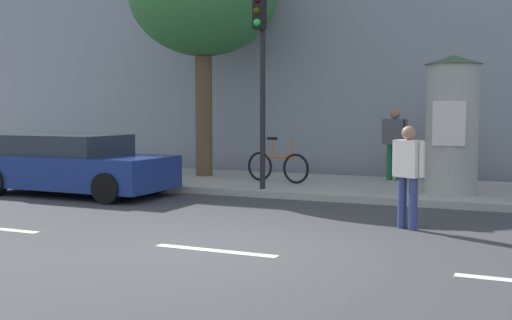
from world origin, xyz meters
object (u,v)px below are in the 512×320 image
at_px(traffic_light, 261,59).
at_px(pedestrian_tallest, 443,144).
at_px(poster_column, 452,124).
at_px(bicycle_leaning, 277,166).
at_px(pedestrian_in_red_top, 395,137).
at_px(pedestrian_with_backpack, 408,169).
at_px(parked_car_blue, 74,165).

relative_size(traffic_light, pedestrian_tallest, 2.69).
relative_size(poster_column, bicycle_leaning, 1.66).
relative_size(pedestrian_tallest, bicycle_leaning, 0.90).
relative_size(traffic_light, bicycle_leaning, 2.43).
height_order(pedestrian_in_red_top, bicycle_leaning, pedestrian_in_red_top).
bearing_deg(poster_column, traffic_light, -165.63).
height_order(poster_column, bicycle_leaning, poster_column).
xyz_separation_m(pedestrian_with_backpack, pedestrian_in_red_top, (-1.34, 5.62, 0.26)).
height_order(traffic_light, bicycle_leaning, traffic_light).
bearing_deg(poster_column, pedestrian_with_backpack, -93.90).
distance_m(traffic_light, poster_column, 4.28).
relative_size(poster_column, pedestrian_in_red_top, 1.63).
height_order(poster_column, pedestrian_tallest, poster_column).
bearing_deg(parked_car_blue, pedestrian_tallest, 32.18).
distance_m(pedestrian_with_backpack, bicycle_leaning, 5.61).
bearing_deg(pedestrian_in_red_top, pedestrian_with_backpack, -76.62).
xyz_separation_m(traffic_light, pedestrian_tallest, (3.46, 3.25, -1.94)).
distance_m(pedestrian_tallest, bicycle_leaning, 4.09).
bearing_deg(parked_car_blue, pedestrian_with_backpack, -8.87).
xyz_separation_m(bicycle_leaning, parked_car_blue, (-3.77, -2.87, 0.12)).
relative_size(traffic_light, pedestrian_in_red_top, 2.38).
bearing_deg(bicycle_leaning, traffic_light, -82.84).
relative_size(pedestrian_with_backpack, pedestrian_in_red_top, 0.93).
bearing_deg(pedestrian_with_backpack, pedestrian_tallest, 92.07).
height_order(poster_column, pedestrian_in_red_top, poster_column).
bearing_deg(pedestrian_with_backpack, traffic_light, 144.66).
distance_m(poster_column, pedestrian_with_backpack, 3.67).
bearing_deg(pedestrian_in_red_top, traffic_light, -127.70).
relative_size(pedestrian_with_backpack, pedestrian_tallest, 1.05).
distance_m(poster_column, bicycle_leaning, 4.26).
bearing_deg(pedestrian_tallest, traffic_light, -136.76).
relative_size(pedestrian_in_red_top, pedestrian_tallest, 1.13).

